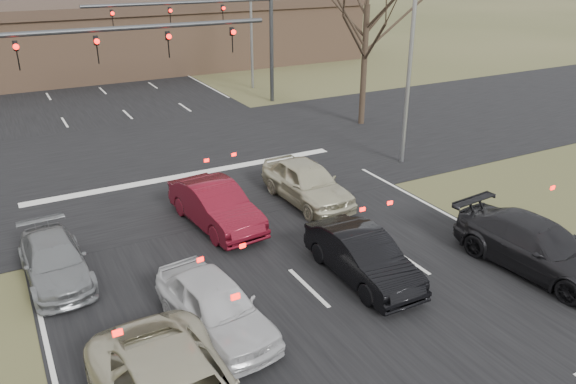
{
  "coord_description": "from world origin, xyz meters",
  "views": [
    {
      "loc": [
        -6.95,
        -8.63,
        8.75
      ],
      "look_at": [
        0.57,
        5.28,
        2.0
      ],
      "focal_mm": 35.0,
      "sensor_mm": 36.0,
      "label": 1
    }
  ],
  "objects_px": {
    "streetlight_right_far": "(248,5)",
    "car_white_sedan": "(215,306)",
    "mast_arm_near": "(38,67)",
    "streetlight_right_near": "(409,36)",
    "car_red_ahead": "(216,205)",
    "car_charcoal_sedan": "(537,247)",
    "car_silver_ahead": "(307,182)",
    "car_black_hatch": "(363,256)",
    "building": "(106,37)",
    "car_grey_ahead": "(54,261)",
    "mast_arm_far": "(228,22)"
  },
  "relations": [
    {
      "from": "mast_arm_near",
      "to": "car_charcoal_sedan",
      "type": "xyz_separation_m",
      "value": [
        11.73,
        -12.28,
        -4.32
      ]
    },
    {
      "from": "streetlight_right_near",
      "to": "car_black_hatch",
      "type": "distance_m",
      "value": 11.29
    },
    {
      "from": "mast_arm_near",
      "to": "car_white_sedan",
      "type": "xyz_separation_m",
      "value": [
        2.23,
        -10.54,
        -4.35
      ]
    },
    {
      "from": "mast_arm_far",
      "to": "car_red_ahead",
      "type": "xyz_separation_m",
      "value": [
        -6.97,
        -14.99,
        -4.26
      ]
    },
    {
      "from": "streetlight_right_near",
      "to": "car_grey_ahead",
      "type": "bearing_deg",
      "value": -168.41
    },
    {
      "from": "car_black_hatch",
      "to": "car_red_ahead",
      "type": "bearing_deg",
      "value": 115.59
    },
    {
      "from": "car_grey_ahead",
      "to": "car_silver_ahead",
      "type": "xyz_separation_m",
      "value": [
        9.18,
        1.34,
        0.19
      ]
    },
    {
      "from": "building",
      "to": "streetlight_right_near",
      "type": "distance_m",
      "value": 28.97
    },
    {
      "from": "building",
      "to": "streetlight_right_far",
      "type": "xyz_separation_m",
      "value": [
        7.32,
        -11.0,
        2.92
      ]
    },
    {
      "from": "building",
      "to": "car_red_ahead",
      "type": "bearing_deg",
      "value": -95.3
    },
    {
      "from": "car_black_hatch",
      "to": "car_charcoal_sedan",
      "type": "bearing_deg",
      "value": -22.19
    },
    {
      "from": "mast_arm_far",
      "to": "car_red_ahead",
      "type": "height_order",
      "value": "mast_arm_far"
    },
    {
      "from": "streetlight_right_near",
      "to": "car_white_sedan",
      "type": "relative_size",
      "value": 2.36
    },
    {
      "from": "streetlight_right_far",
      "to": "car_white_sedan",
      "type": "distance_m",
      "value": 27.89
    },
    {
      "from": "streetlight_right_far",
      "to": "car_silver_ahead",
      "type": "relative_size",
      "value": 2.16
    },
    {
      "from": "car_charcoal_sedan",
      "to": "car_white_sedan",
      "type": "bearing_deg",
      "value": 164.16
    },
    {
      "from": "car_charcoal_sedan",
      "to": "car_black_hatch",
      "type": "bearing_deg",
      "value": 151.66
    },
    {
      "from": "mast_arm_far",
      "to": "car_black_hatch",
      "type": "relative_size",
      "value": 2.58
    },
    {
      "from": "streetlight_right_far",
      "to": "car_black_hatch",
      "type": "relative_size",
      "value": 2.32
    },
    {
      "from": "car_red_ahead",
      "to": "car_silver_ahead",
      "type": "xyz_separation_m",
      "value": [
        3.78,
        0.26,
        0.03
      ]
    },
    {
      "from": "building",
      "to": "car_red_ahead",
      "type": "height_order",
      "value": "building"
    },
    {
      "from": "mast_arm_near",
      "to": "car_charcoal_sedan",
      "type": "bearing_deg",
      "value": -46.3
    },
    {
      "from": "mast_arm_near",
      "to": "car_black_hatch",
      "type": "relative_size",
      "value": 2.81
    },
    {
      "from": "car_white_sedan",
      "to": "car_silver_ahead",
      "type": "bearing_deg",
      "value": 36.91
    },
    {
      "from": "streetlight_right_near",
      "to": "streetlight_right_far",
      "type": "xyz_separation_m",
      "value": [
        0.5,
        17.0,
        0.0
      ]
    },
    {
      "from": "car_red_ahead",
      "to": "car_charcoal_sedan",
      "type": "bearing_deg",
      "value": -51.07
    },
    {
      "from": "car_white_sedan",
      "to": "car_grey_ahead",
      "type": "xyz_separation_m",
      "value": [
        -3.18,
        4.46,
        -0.12
      ]
    },
    {
      "from": "streetlight_right_near",
      "to": "mast_arm_far",
      "type": "bearing_deg",
      "value": 101.47
    },
    {
      "from": "car_grey_ahead",
      "to": "car_red_ahead",
      "type": "relative_size",
      "value": 0.9
    },
    {
      "from": "mast_arm_near",
      "to": "car_silver_ahead",
      "type": "xyz_separation_m",
      "value": [
        8.23,
        -4.73,
        -4.28
      ]
    },
    {
      "from": "mast_arm_near",
      "to": "streetlight_right_far",
      "type": "xyz_separation_m",
      "value": [
        14.55,
        14.0,
        0.51
      ]
    },
    {
      "from": "mast_arm_near",
      "to": "car_red_ahead",
      "type": "distance_m",
      "value": 7.96
    },
    {
      "from": "streetlight_right_near",
      "to": "car_charcoal_sedan",
      "type": "distance_m",
      "value": 10.72
    },
    {
      "from": "car_black_hatch",
      "to": "car_silver_ahead",
      "type": "relative_size",
      "value": 0.93
    },
    {
      "from": "car_black_hatch",
      "to": "car_red_ahead",
      "type": "distance_m",
      "value": 5.78
    },
    {
      "from": "building",
      "to": "car_silver_ahead",
      "type": "height_order",
      "value": "building"
    },
    {
      "from": "car_charcoal_sedan",
      "to": "car_silver_ahead",
      "type": "distance_m",
      "value": 8.31
    },
    {
      "from": "mast_arm_far",
      "to": "car_silver_ahead",
      "type": "relative_size",
      "value": 2.4
    },
    {
      "from": "mast_arm_far",
      "to": "car_charcoal_sedan",
      "type": "relative_size",
      "value": 2.15
    },
    {
      "from": "building",
      "to": "car_charcoal_sedan",
      "type": "height_order",
      "value": "building"
    },
    {
      "from": "car_grey_ahead",
      "to": "car_white_sedan",
      "type": "bearing_deg",
      "value": -56.92
    },
    {
      "from": "mast_arm_near",
      "to": "streetlight_right_near",
      "type": "height_order",
      "value": "streetlight_right_near"
    },
    {
      "from": "mast_arm_near",
      "to": "car_white_sedan",
      "type": "bearing_deg",
      "value": -78.06
    },
    {
      "from": "car_grey_ahead",
      "to": "car_red_ahead",
      "type": "bearing_deg",
      "value": 8.96
    },
    {
      "from": "building",
      "to": "streetlight_right_far",
      "type": "height_order",
      "value": "streetlight_right_far"
    },
    {
      "from": "building",
      "to": "mast_arm_near",
      "type": "xyz_separation_m",
      "value": [
        -7.23,
        -25.0,
        2.41
      ]
    },
    {
      "from": "streetlight_right_near",
      "to": "streetlight_right_far",
      "type": "distance_m",
      "value": 17.01
    },
    {
      "from": "car_white_sedan",
      "to": "streetlight_right_near",
      "type": "bearing_deg",
      "value": 25.38
    },
    {
      "from": "car_white_sedan",
      "to": "car_grey_ahead",
      "type": "relative_size",
      "value": 1.03
    },
    {
      "from": "car_charcoal_sedan",
      "to": "streetlight_right_far",
      "type": "bearing_deg",
      "value": 78.38
    }
  ]
}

